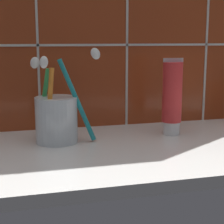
% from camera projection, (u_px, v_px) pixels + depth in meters
% --- Properties ---
extents(sink_counter, '(0.78, 0.36, 0.02)m').
position_uv_depth(sink_counter, '(143.00, 150.00, 0.70)').
color(sink_counter, silver).
rests_on(sink_counter, ground).
extents(tile_wall_backsplash, '(0.88, 0.02, 0.53)m').
position_uv_depth(tile_wall_backsplash, '(118.00, 15.00, 0.82)').
color(tile_wall_backsplash, '#933819').
rests_on(tile_wall_backsplash, ground).
extents(toothbrush_cup, '(0.13, 0.08, 0.18)m').
position_uv_depth(toothbrush_cup, '(57.00, 117.00, 0.71)').
color(toothbrush_cup, silver).
rests_on(toothbrush_cup, sink_counter).
extents(toothpaste_tube, '(0.04, 0.04, 0.16)m').
position_uv_depth(toothpaste_tube, '(172.00, 97.00, 0.77)').
color(toothpaste_tube, white).
rests_on(toothpaste_tube, sink_counter).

